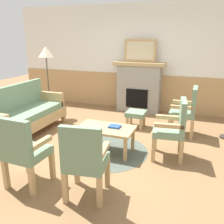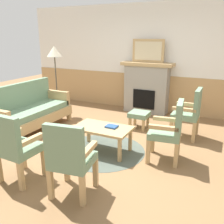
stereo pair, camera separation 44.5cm
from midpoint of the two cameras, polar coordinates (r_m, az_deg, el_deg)
ground_plane at (r=4.48m, az=-4.45°, el=-8.03°), size 14.00×14.00×0.00m
wall_back at (r=6.52m, az=5.05°, el=11.96°), size 7.20×0.14×2.70m
fireplace at (r=6.38m, az=4.29°, el=5.88°), size 1.30×0.44×1.28m
framed_picture at (r=6.27m, az=4.48°, el=14.04°), size 0.80×0.04×0.56m
couch at (r=5.32m, az=-21.72°, el=-0.54°), size 0.70×1.80×0.98m
coffee_table at (r=4.16m, az=-4.56°, el=-4.33°), size 0.96×0.56×0.44m
round_rug at (r=4.31m, az=-4.44°, el=-9.06°), size 1.46×1.46×0.01m
book_on_table at (r=4.13m, az=-2.46°, el=-3.43°), size 0.20×0.16×0.03m
footstool at (r=5.29m, az=3.21°, el=-0.64°), size 0.40×0.40×0.36m
armchair_near_fireplace at (r=3.95m, az=10.99°, el=-3.39°), size 0.54×0.54×0.98m
armchair_by_window_left at (r=4.96m, az=14.51°, el=0.64°), size 0.48×0.48×0.98m
armchair_front_left at (r=3.42m, az=-23.53°, el=-7.98°), size 0.50×0.50×0.98m
armchair_front_center at (r=2.97m, az=-10.72°, el=-10.62°), size 0.55×0.55×0.98m
floor_lamp_by_couch at (r=6.19m, az=-17.13°, el=12.29°), size 0.36×0.36×1.68m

